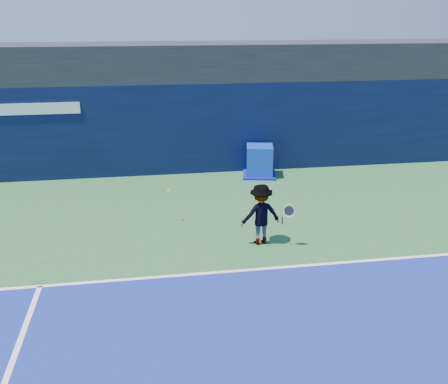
{
  "coord_description": "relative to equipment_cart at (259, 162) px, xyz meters",
  "views": [
    {
      "loc": [
        -2.76,
        -6.19,
        5.12
      ],
      "look_at": [
        -0.93,
        5.2,
        1.0
      ],
      "focal_mm": 40.0,
      "sensor_mm": 36.0,
      "label": 1
    }
  ],
  "objects": [
    {
      "name": "back_wall_assembly",
      "position": [
        -0.95,
        1.1,
        1.03
      ],
      "size": [
        36.0,
        1.03,
        3.0
      ],
      "color": "black",
      "rests_on": "ground"
    },
    {
      "name": "tennis_ball",
      "position": [
        -3.2,
        -3.5,
        0.4
      ],
      "size": [
        0.07,
        0.07,
        0.07
      ],
      "color": "#BEEE1A",
      "rests_on": "ground"
    },
    {
      "name": "stadium_band",
      "position": [
        -0.95,
        2.1,
        3.13
      ],
      "size": [
        36.0,
        3.0,
        1.2
      ],
      "primitive_type": "cube",
      "color": "black",
      "rests_on": "back_wall_assembly"
    },
    {
      "name": "tennis_player",
      "position": [
        -1.15,
        -5.12,
        0.26
      ],
      "size": [
        1.23,
        0.7,
        1.46
      ],
      "color": "white",
      "rests_on": "ground"
    },
    {
      "name": "equipment_cart",
      "position": [
        0.0,
        0.0,
        0.0
      ],
      "size": [
        1.27,
        1.27,
        1.03
      ],
      "color": "#0C2FA9",
      "rests_on": "ground"
    },
    {
      "name": "baseline",
      "position": [
        -0.95,
        -6.4,
        -0.46
      ],
      "size": [
        24.0,
        0.1,
        0.01
      ],
      "primitive_type": "cube",
      "color": "white",
      "rests_on": "ground"
    },
    {
      "name": "ground",
      "position": [
        -0.95,
        -9.4,
        -0.47
      ],
      "size": [
        80.0,
        80.0,
        0.0
      ],
      "primitive_type": "plane",
      "color": "#2B6031",
      "rests_on": "ground"
    }
  ]
}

